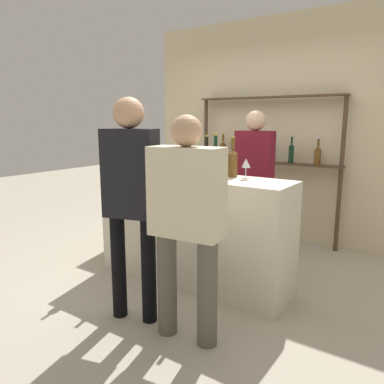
# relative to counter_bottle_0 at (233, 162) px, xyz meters

# --- Properties ---
(ground_plane) EXTENTS (16.00, 16.00, 0.00)m
(ground_plane) POSITION_rel_counter_bottle_0_xyz_m (-0.35, -0.13, -1.17)
(ground_plane) COLOR #B2A893
(bar_counter) EXTENTS (1.89, 0.51, 1.04)m
(bar_counter) POSITION_rel_counter_bottle_0_xyz_m (-0.35, -0.13, -0.65)
(bar_counter) COLOR beige
(bar_counter) RESTS_ON ground_plane
(back_wall) EXTENTS (3.49, 0.12, 2.80)m
(back_wall) POSITION_rel_counter_bottle_0_xyz_m (-0.35, 1.72, 0.23)
(back_wall) COLOR beige
(back_wall) RESTS_ON ground_plane
(back_shelf) EXTENTS (1.89, 0.18, 1.82)m
(back_shelf) POSITION_rel_counter_bottle_0_xyz_m (-0.35, 1.54, 0.02)
(back_shelf) COLOR #4C3828
(back_shelf) RESTS_ON ground_plane
(counter_bottle_0) EXTENTS (0.09, 0.09, 0.36)m
(counter_bottle_0) POSITION_rel_counter_bottle_0_xyz_m (0.00, 0.00, 0.00)
(counter_bottle_0) COLOR brown
(counter_bottle_0) RESTS_ON bar_counter
(counter_bottle_1) EXTENTS (0.08, 0.08, 0.36)m
(counter_bottle_1) POSITION_rel_counter_bottle_0_xyz_m (-0.23, -0.07, 0.00)
(counter_bottle_1) COLOR black
(counter_bottle_1) RESTS_ON bar_counter
(counter_bottle_2) EXTENTS (0.08, 0.08, 0.37)m
(counter_bottle_2) POSITION_rel_counter_bottle_0_xyz_m (-1.18, -0.26, 0.01)
(counter_bottle_2) COLOR silver
(counter_bottle_2) RESTS_ON bar_counter
(counter_bottle_3) EXTENTS (0.09, 0.09, 0.33)m
(counter_bottle_3) POSITION_rel_counter_bottle_0_xyz_m (-0.95, -0.11, -0.01)
(counter_bottle_3) COLOR black
(counter_bottle_3) RESTS_ON bar_counter
(counter_bottle_4) EXTENTS (0.08, 0.08, 0.38)m
(counter_bottle_4) POSITION_rel_counter_bottle_0_xyz_m (-0.08, -0.16, 0.01)
(counter_bottle_4) COLOR black
(counter_bottle_4) RESTS_ON bar_counter
(counter_bottle_5) EXTENTS (0.08, 0.08, 0.37)m
(counter_bottle_5) POSITION_rel_counter_bottle_0_xyz_m (-0.87, -0.19, 0.01)
(counter_bottle_5) COLOR black
(counter_bottle_5) RESTS_ON bar_counter
(wine_glass) EXTENTS (0.08, 0.08, 0.18)m
(wine_glass) POSITION_rel_counter_bottle_0_xyz_m (0.15, -0.04, -0.00)
(wine_glass) COLOR silver
(wine_glass) RESTS_ON bar_counter
(ice_bucket) EXTENTS (0.18, 0.18, 0.20)m
(ice_bucket) POSITION_rel_counter_bottle_0_xyz_m (-1.14, -0.04, -0.03)
(ice_bucket) COLOR black
(ice_bucket) RESTS_ON bar_counter
(cork_jar) EXTENTS (0.13, 0.13, 0.13)m
(cork_jar) POSITION_rel_counter_bottle_0_xyz_m (-0.19, -0.24, -0.07)
(cork_jar) COLOR silver
(cork_jar) RESTS_ON bar_counter
(customer_center) EXTENTS (0.44, 0.28, 1.70)m
(customer_center) POSITION_rel_counter_bottle_0_xyz_m (-0.33, -0.95, -0.16)
(customer_center) COLOR black
(customer_center) RESTS_ON ground_plane
(customer_right) EXTENTS (0.52, 0.28, 1.57)m
(customer_right) POSITION_rel_counter_bottle_0_xyz_m (0.17, -0.94, -0.27)
(customer_right) COLOR #575347
(customer_right) RESTS_ON ground_plane
(server_behind_counter) EXTENTS (0.42, 0.21, 1.63)m
(server_behind_counter) POSITION_rel_counter_bottle_0_xyz_m (-0.15, 0.77, -0.20)
(server_behind_counter) COLOR black
(server_behind_counter) RESTS_ON ground_plane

